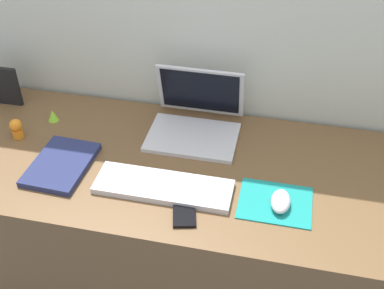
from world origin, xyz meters
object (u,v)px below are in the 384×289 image
Objects in this scene: laptop at (196,116)px; picture_frame at (3,86)px; mouse at (281,201)px; toy_figurine_lime at (53,115)px; cell_phone at (186,210)px; toy_figurine_orange at (16,128)px; notebook_pad at (61,164)px; keyboard at (163,187)px.

picture_frame is (-0.72, 0.01, 0.02)m from laptop.
mouse is 0.64× the size of picture_frame.
picture_frame reaches higher than toy_figurine_lime.
cell_phone is 0.85× the size of picture_frame.
laptop is 4.21× the size of toy_figurine_orange.
toy_figurine_lime is at bearing -17.11° from picture_frame.
mouse is at bearing -17.52° from toy_figurine_lime.
picture_frame is 0.23m from toy_figurine_lime.
mouse is at bearing 2.89° from cell_phone.
laptop is at bearing 16.68° from toy_figurine_orange.
laptop is 0.51m from toy_figurine_lime.
cell_phone is 0.67m from toy_figurine_orange.
notebook_pad is at bearing -142.45° from laptop.
notebook_pad reaches higher than cell_phone.
toy_figurine_orange is (0.14, -0.18, -0.04)m from picture_frame.
toy_figurine_orange is (-0.21, 0.11, 0.03)m from notebook_pad.
cell_phone is (-0.26, -0.08, -0.02)m from mouse.
laptop reaches higher than notebook_pad.
laptop reaches higher than toy_figurine_lime.
toy_figurine_lime is (-0.82, 0.26, -0.00)m from mouse.
toy_figurine_orange is at bearing -52.59° from picture_frame.
picture_frame is at bearing 179.23° from laptop.
notebook_pad is 0.27m from toy_figurine_lime.
laptop is 0.44m from mouse.
picture_frame reaches higher than toy_figurine_orange.
cell_phone is 0.53× the size of notebook_pad.
toy_figurine_orange reaches higher than toy_figurine_lime.
toy_figurine_orange is at bearing -122.24° from toy_figurine_lime.
toy_figurine_orange is 1.70× the size of toy_figurine_lime.
keyboard is (-0.03, -0.32, -0.04)m from laptop.
toy_figurine_orange is 0.14m from toy_figurine_lime.
picture_frame reaches higher than keyboard.
laptop is 0.40m from cell_phone.
laptop is 7.15× the size of toy_figurine_lime.
mouse is 2.29× the size of toy_figurine_lime.
laptop reaches higher than mouse.
picture_frame is (-1.03, 0.32, 0.05)m from mouse.
notebook_pad is (-0.37, -0.29, -0.04)m from laptop.
toy_figurine_orange reaches higher than keyboard.
toy_figurine_lime is at bearing -173.65° from laptop.
cell_phone is at bearing -82.29° from laptop.
toy_figurine_lime is at bearing 57.76° from toy_figurine_orange.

